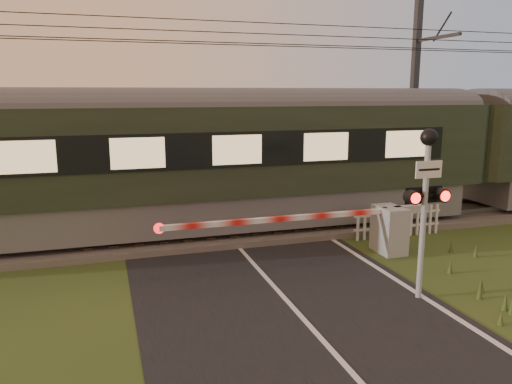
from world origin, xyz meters
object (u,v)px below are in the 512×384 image
object	(u,v)px
train	(462,149)
boom_gate	(379,228)
picket_fence	(398,222)
catenary_mast	(415,99)
crossing_signal	(426,184)

from	to	relation	value
train	boom_gate	world-z (taller)	train
picket_fence	catenary_mast	distance (m)	6.23
boom_gate	picket_fence	world-z (taller)	boom_gate
boom_gate	picket_fence	bearing A→B (deg)	41.02
boom_gate	catenary_mast	distance (m)	7.64
train	boom_gate	bearing A→B (deg)	-148.16
train	picket_fence	world-z (taller)	train
picket_fence	catenary_mast	size ratio (longest dim) A/B	0.38
crossing_signal	catenary_mast	world-z (taller)	catenary_mast
boom_gate	catenary_mast	xyz separation A→B (m)	(4.48, 5.29, 3.21)
train	catenary_mast	world-z (taller)	catenary_mast
boom_gate	picket_fence	distance (m)	1.79
train	catenary_mast	bearing A→B (deg)	101.19
boom_gate	crossing_signal	size ratio (longest dim) A/B	2.07
train	crossing_signal	size ratio (longest dim) A/B	12.22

